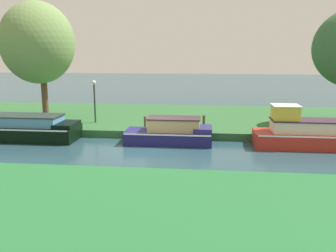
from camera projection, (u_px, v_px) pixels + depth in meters
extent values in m
plane|color=#24424C|center=(146.00, 149.00, 17.21)|extent=(120.00, 120.00, 0.00)
cube|color=#2C5D2F|center=(164.00, 118.00, 23.98)|extent=(72.00, 10.00, 0.40)
cube|color=#236231|center=(81.00, 242.00, 8.41)|extent=(72.00, 10.00, 0.40)
cube|color=black|center=(13.00, 132.00, 19.09)|extent=(6.92, 2.02, 0.76)
cube|color=white|center=(13.00, 126.00, 19.02)|extent=(6.78, 2.05, 0.07)
cube|color=#5192BF|center=(21.00, 121.00, 18.91)|extent=(4.23, 1.53, 0.50)
cube|color=#24302C|center=(20.00, 115.00, 18.85)|extent=(4.33, 1.61, 0.06)
cube|color=black|center=(67.00, 124.00, 18.67)|extent=(0.98, 1.69, 0.20)
cube|color=#1C1A53|center=(168.00, 137.00, 18.21)|extent=(4.37, 1.65, 0.66)
cube|color=white|center=(168.00, 131.00, 18.15)|extent=(4.28, 1.68, 0.07)
cube|color=tan|center=(174.00, 125.00, 18.05)|extent=(2.56, 1.25, 0.62)
cube|color=#34252A|center=(174.00, 118.00, 17.98)|extent=(2.66, 1.32, 0.06)
cube|color=navy|center=(203.00, 129.00, 17.93)|extent=(0.91, 1.38, 0.24)
cube|color=beige|center=(325.00, 127.00, 17.25)|extent=(5.04, 1.35, 0.56)
cube|color=#362331|center=(326.00, 121.00, 17.19)|extent=(5.14, 1.42, 0.06)
cube|color=gold|center=(285.00, 113.00, 17.33)|extent=(1.20, 1.14, 0.70)
cube|color=beige|center=(286.00, 106.00, 17.25)|extent=(1.30, 1.21, 0.06)
cylinder|color=brown|center=(44.00, 92.00, 22.96)|extent=(0.39, 0.39, 3.34)
ellipsoid|color=#718F4F|center=(38.00, 43.00, 21.89)|extent=(4.44, 4.60, 4.96)
cylinder|color=#333338|center=(95.00, 104.00, 21.38)|extent=(0.10, 0.10, 2.28)
sphere|color=white|center=(94.00, 82.00, 21.13)|extent=(0.24, 0.24, 0.24)
cylinder|color=#4B4025|center=(204.00, 123.00, 19.39)|extent=(0.14, 0.14, 0.81)
cylinder|color=brown|center=(145.00, 123.00, 19.75)|extent=(0.12, 0.12, 0.70)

